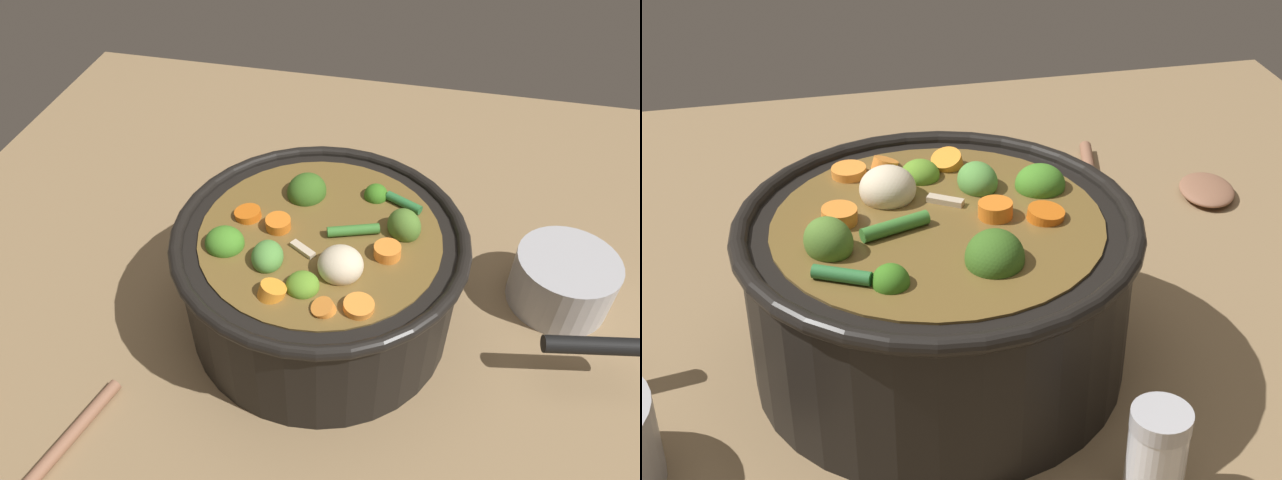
{
  "view_description": "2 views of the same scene",
  "coord_description": "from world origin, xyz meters",
  "views": [
    {
      "loc": [
        -0.1,
        0.43,
        0.54
      ],
      "look_at": [
        0.0,
        -0.02,
        0.1
      ],
      "focal_mm": 33.72,
      "sensor_mm": 36.0,
      "label": 1
    },
    {
      "loc": [
        -0.11,
        -0.6,
        0.49
      ],
      "look_at": [
        0.01,
        -0.02,
        0.12
      ],
      "focal_mm": 54.51,
      "sensor_mm": 36.0,
      "label": 2
    }
  ],
  "objects": [
    {
      "name": "cooking_pot",
      "position": [
        0.0,
        0.0,
        0.07
      ],
      "size": [
        0.3,
        0.3,
        0.15
      ],
      "color": "black",
      "rests_on": "ground_plane"
    },
    {
      "name": "salt_shaker",
      "position": [
        0.11,
        -0.17,
        0.04
      ],
      "size": [
        0.04,
        0.04,
        0.07
      ],
      "color": "silver",
      "rests_on": "ground_plane"
    },
    {
      "name": "ground_plane",
      "position": [
        0.0,
        0.0,
        0.0
      ],
      "size": [
        1.1,
        1.1,
        0.0
      ],
      "primitive_type": "plane",
      "color": "#8C704C"
    },
    {
      "name": "small_saucepan",
      "position": [
        -0.26,
        -0.08,
        0.03
      ],
      "size": [
        0.13,
        0.18,
        0.07
      ],
      "color": "#ADADB2",
      "rests_on": "ground_plane"
    }
  ]
}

